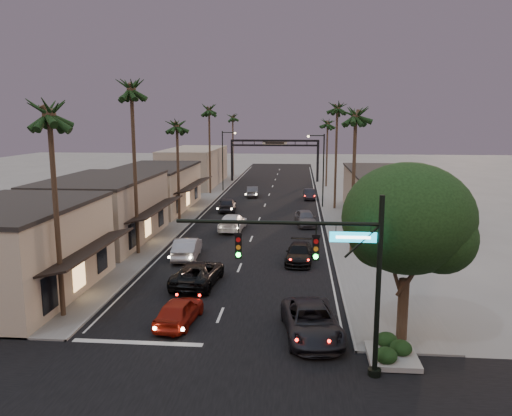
% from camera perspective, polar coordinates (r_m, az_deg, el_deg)
% --- Properties ---
extents(ground, '(200.00, 200.00, 0.00)m').
position_cam_1_polar(ground, '(57.23, 0.61, -0.71)').
color(ground, slate).
rests_on(ground, ground).
extents(road, '(14.00, 120.00, 0.02)m').
position_cam_1_polar(road, '(62.14, 0.96, 0.16)').
color(road, black).
rests_on(road, ground).
extents(sidewalk_left, '(5.00, 92.00, 0.12)m').
position_cam_1_polar(sidewalk_left, '(70.25, -6.39, 1.31)').
color(sidewalk_left, slate).
rests_on(sidewalk_left, ground).
extents(sidewalk_right, '(5.00, 92.00, 0.12)m').
position_cam_1_polar(sidewalk_right, '(69.08, 9.26, 1.09)').
color(sidewalk_right, slate).
rests_on(sidewalk_right, ground).
extents(storefront_near, '(8.00, 12.00, 5.50)m').
position_cam_1_polar(storefront_near, '(33.91, -25.92, -4.62)').
color(storefront_near, '#BCAB90').
rests_on(storefront_near, ground).
extents(storefront_mid, '(8.00, 14.00, 5.50)m').
position_cam_1_polar(storefront_mid, '(46.16, -17.08, -0.33)').
color(storefront_mid, gray).
rests_on(storefront_mid, ground).
extents(storefront_far, '(8.00, 16.00, 5.00)m').
position_cam_1_polar(storefront_far, '(61.12, -11.49, 2.16)').
color(storefront_far, '#BCAB90').
rests_on(storefront_far, ground).
extents(storefront_dist, '(8.00, 20.00, 6.00)m').
position_cam_1_polar(storefront_dist, '(83.23, -7.04, 4.72)').
color(storefront_dist, gray).
rests_on(storefront_dist, ground).
extents(building_right, '(8.00, 18.00, 5.00)m').
position_cam_1_polar(building_right, '(57.48, 14.67, 1.53)').
color(building_right, gray).
rests_on(building_right, ground).
extents(traffic_signal, '(8.51, 0.22, 7.80)m').
position_cam_1_polar(traffic_signal, '(20.89, 8.72, -5.85)').
color(traffic_signal, black).
rests_on(traffic_signal, ground).
extents(corner_tree, '(6.20, 6.20, 8.80)m').
position_cam_1_polar(corner_tree, '(24.54, 17.13, -1.63)').
color(corner_tree, '#38281C').
rests_on(corner_tree, ground).
extents(planter, '(2.20, 2.60, 0.24)m').
position_cam_1_polar(planter, '(24.49, 15.26, -16.40)').
color(planter, gray).
rests_on(planter, ground).
extents(arch, '(15.20, 0.40, 7.27)m').
position_cam_1_polar(arch, '(86.31, 2.15, 6.66)').
color(arch, black).
rests_on(arch, ground).
extents(streetlight_right, '(2.13, 0.30, 9.00)m').
position_cam_1_polar(streetlight_right, '(61.34, 7.46, 4.97)').
color(streetlight_right, black).
rests_on(streetlight_right, ground).
extents(streetlight_left, '(2.13, 0.30, 9.00)m').
position_cam_1_polar(streetlight_left, '(75.08, -3.63, 5.97)').
color(streetlight_left, black).
rests_on(streetlight_left, ground).
extents(palm_la, '(3.20, 3.20, 13.20)m').
position_cam_1_polar(palm_la, '(28.16, -22.63, 10.70)').
color(palm_la, '#38281C').
rests_on(palm_la, ground).
extents(palm_lb, '(3.20, 3.20, 15.20)m').
position_cam_1_polar(palm_lb, '(40.24, -14.09, 13.55)').
color(palm_lb, '#38281C').
rests_on(palm_lb, ground).
extents(palm_lc, '(3.20, 3.20, 12.20)m').
position_cam_1_polar(palm_lc, '(53.61, -9.04, 9.69)').
color(palm_lc, '#38281C').
rests_on(palm_lc, ground).
extents(palm_ld, '(3.20, 3.20, 14.20)m').
position_cam_1_polar(palm_ld, '(72.22, -5.40, 11.41)').
color(palm_ld, '#38281C').
rests_on(palm_ld, ground).
extents(palm_ra, '(3.20, 3.20, 13.20)m').
position_cam_1_polar(palm_ra, '(40.28, 11.35, 10.89)').
color(palm_ra, '#38281C').
rests_on(palm_ra, ground).
extents(palm_rb, '(3.20, 3.20, 14.20)m').
position_cam_1_polar(palm_rb, '(60.22, 9.29, 11.58)').
color(palm_rb, '#38281C').
rests_on(palm_rb, ground).
extents(palm_rc, '(3.20, 3.20, 12.20)m').
position_cam_1_polar(palm_rc, '(80.16, 8.20, 9.83)').
color(palm_rc, '#38281C').
rests_on(palm_rc, ground).
extents(palm_far, '(3.20, 3.20, 13.20)m').
position_cam_1_polar(palm_far, '(94.88, -2.68, 10.55)').
color(palm_far, '#38281C').
rests_on(palm_far, ground).
extents(oncoming_red, '(2.17, 4.42, 1.45)m').
position_cam_1_polar(oncoming_red, '(27.40, -8.78, -11.54)').
color(oncoming_red, maroon).
rests_on(oncoming_red, ground).
extents(oncoming_pickup, '(3.03, 5.83, 1.57)m').
position_cam_1_polar(oncoming_pickup, '(33.36, -6.65, -7.38)').
color(oncoming_pickup, black).
rests_on(oncoming_pickup, ground).
extents(oncoming_silver, '(2.09, 5.12, 1.65)m').
position_cam_1_polar(oncoming_silver, '(39.54, -7.88, -4.54)').
color(oncoming_silver, '#949398').
rests_on(oncoming_silver, ground).
extents(oncoming_white, '(2.55, 5.61, 1.59)m').
position_cam_1_polar(oncoming_white, '(49.02, -2.70, -1.62)').
color(oncoming_white, silver).
rests_on(oncoming_white, ground).
extents(oncoming_dgrey, '(2.34, 4.98, 1.65)m').
position_cam_1_polar(oncoming_dgrey, '(58.94, -3.27, 0.41)').
color(oncoming_dgrey, black).
rests_on(oncoming_dgrey, ground).
extents(oncoming_grey_far, '(1.94, 4.53, 1.45)m').
position_cam_1_polar(oncoming_grey_far, '(70.00, -0.42, 1.89)').
color(oncoming_grey_far, '#424247').
rests_on(oncoming_grey_far, ground).
extents(curbside_near, '(3.41, 6.06, 1.60)m').
position_cam_1_polar(curbside_near, '(25.73, 6.37, -12.78)').
color(curbside_near, black).
rests_on(curbside_near, ground).
extents(curbside_black, '(2.28, 4.96, 1.40)m').
position_cam_1_polar(curbside_black, '(38.27, 4.98, -5.18)').
color(curbside_black, black).
rests_on(curbside_black, ground).
extents(curbside_grey, '(2.50, 4.88, 1.59)m').
position_cam_1_polar(curbside_grey, '(51.25, 5.67, -1.14)').
color(curbside_grey, '#4F4E54').
rests_on(curbside_grey, ground).
extents(curbside_far, '(1.60, 4.23, 1.38)m').
position_cam_1_polar(curbside_far, '(68.15, 6.12, 1.58)').
color(curbside_far, black).
rests_on(curbside_far, ground).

